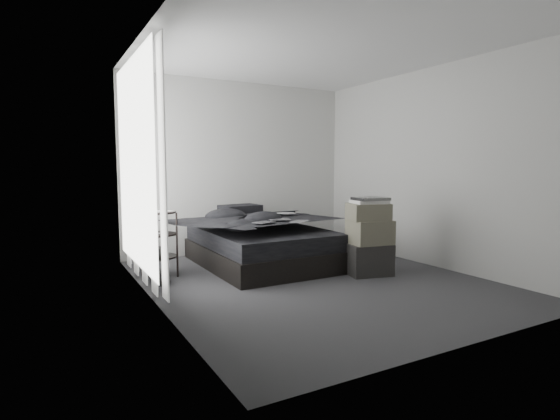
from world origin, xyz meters
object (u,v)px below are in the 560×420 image
side_stand (159,244)px  bed (262,255)px  laptop (284,209)px  box_lower (368,259)px

side_stand → bed: bearing=-1.6°
laptop → box_lower: bearing=-47.2°
bed → side_stand: (-1.36, 0.04, 0.25)m
bed → box_lower: box_lower is taller
side_stand → box_lower: size_ratio=1.51×
bed → side_stand: size_ratio=2.59×
bed → laptop: laptop is taller
laptop → side_stand: size_ratio=0.41×
laptop → side_stand: (-1.72, -0.01, -0.34)m
bed → box_lower: 1.42m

